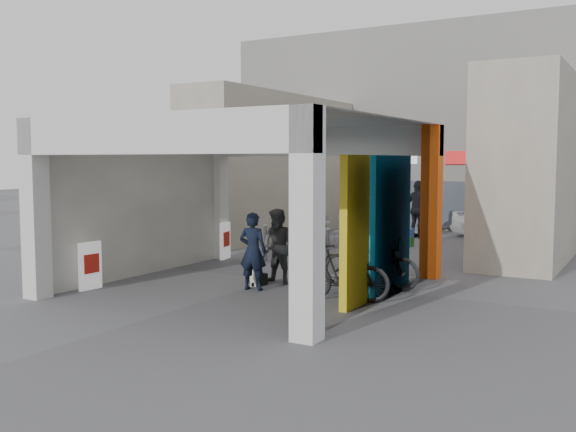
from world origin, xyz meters
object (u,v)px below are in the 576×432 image
Objects in this scene: man_with_dog at (253,251)px; man_crates at (418,209)px; bicycle_rear at (342,273)px; border_collie at (256,273)px; man_elderly at (375,248)px; produce_stand at (309,237)px; man_back_turned at (278,246)px; cafe_set at (319,236)px; bicycle_front at (371,263)px; white_van at (507,221)px.

man_with_dog is 10.42m from man_crates.
man_crates reaches higher than bicycle_rear.
border_collie is 2.81m from man_elderly.
produce_stand is at bearing -81.62° from man_with_dog.
man_crates reaches higher than border_collie.
man_back_turned reaches higher than man_elderly.
man_crates is (1.95, 3.72, 0.66)m from cafe_set.
man_with_dog is at bearing -77.00° from produce_stand.
bicycle_front is at bearing -56.48° from produce_stand.
bicycle_rear is (0.00, -1.40, 0.00)m from bicycle_front.
man_crates reaches higher than cafe_set.
border_collie is at bearing 175.69° from white_van.
produce_stand is 4.46m from man_crates.
border_collie is (2.04, -6.24, -0.02)m from produce_stand.
bicycle_front is at bearing -156.96° from man_with_dog.
produce_stand is 6.99m from white_van.
cafe_set is at bearing 123.23° from border_collie.
bicycle_front is at bearing -173.31° from white_van.
man_back_turned is at bearing 98.21° from bicycle_front.
cafe_set is 2.39× the size of border_collie.
cafe_set is 4.26m from man_crates.
bicycle_rear is (0.33, -2.44, -0.18)m from man_elderly.
bicycle_rear reaches higher than bicycle_front.
man_elderly is at bearing -49.76° from cafe_set.
man_crates is 0.96× the size of bicycle_front.
man_with_dog is at bearing 117.16° from bicycle_front.
produce_stand is 0.53× the size of bicycle_front.
bicycle_rear is (2.01, -10.46, -0.45)m from man_crates.
man_back_turned is 0.45× the size of white_van.
cafe_set is 6.19m from man_back_turned.
produce_stand is at bearing 80.07° from man_crates.
man_elderly reaches higher than bicycle_front.
man_crates is 10.66m from bicycle_rear.
man_crates is 0.55× the size of white_van.
man_elderly reaches higher than cafe_set.
bicycle_front is at bearing 123.91° from man_crates.
man_with_dog is 0.81× the size of man_crates.
man_with_dog is at bearing -74.24° from cafe_set.
cafe_set is at bearing 0.56° from produce_stand.
white_van is (2.75, 10.58, -0.20)m from man_back_turned.
man_crates is at bearing 121.19° from white_van.
man_with_dog is (2.23, -6.66, 0.52)m from produce_stand.
border_collie is 0.18× the size of white_van.
border_collie is 0.37× the size of bicycle_rear.
bicycle_rear reaches higher than border_collie.
bicycle_rear is at bearing -62.81° from produce_stand.
man_crates is at bearing 97.26° from man_back_turned.
produce_stand is 6.56m from border_collie.
cafe_set is at bearing 115.88° from man_back_turned.
man_elderly is 9.10m from white_van.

